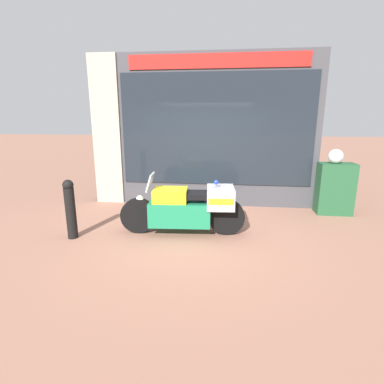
{
  "coord_description": "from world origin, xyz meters",
  "views": [
    {
      "loc": [
        0.63,
        -5.42,
        2.16
      ],
      "look_at": [
        -0.08,
        0.37,
        0.69
      ],
      "focal_mm": 28.0,
      "sensor_mm": 36.0,
      "label": 1
    }
  ],
  "objects_px": {
    "white_helmet": "(336,156)",
    "street_bollard": "(70,208)",
    "paramedic_motorcycle": "(188,207)",
    "utility_cabinet": "(335,189)"
  },
  "relations": [
    {
      "from": "white_helmet",
      "to": "street_bollard",
      "type": "xyz_separation_m",
      "value": [
        -5.13,
        -2.04,
        -0.75
      ]
    },
    {
      "from": "paramedic_motorcycle",
      "to": "utility_cabinet",
      "type": "distance_m",
      "value": 3.52
    },
    {
      "from": "street_bollard",
      "to": "white_helmet",
      "type": "bearing_deg",
      "value": 21.68
    },
    {
      "from": "paramedic_motorcycle",
      "to": "white_helmet",
      "type": "height_order",
      "value": "white_helmet"
    },
    {
      "from": "paramedic_motorcycle",
      "to": "street_bollard",
      "type": "height_order",
      "value": "paramedic_motorcycle"
    },
    {
      "from": "paramedic_motorcycle",
      "to": "street_bollard",
      "type": "distance_m",
      "value": 2.13
    },
    {
      "from": "white_helmet",
      "to": "paramedic_motorcycle",
      "type": "bearing_deg",
      "value": -152.85
    },
    {
      "from": "utility_cabinet",
      "to": "white_helmet",
      "type": "relative_size",
      "value": 3.69
    },
    {
      "from": "utility_cabinet",
      "to": "street_bollard",
      "type": "xyz_separation_m",
      "value": [
        -5.2,
        -2.08,
        -0.02
      ]
    },
    {
      "from": "utility_cabinet",
      "to": "white_helmet",
      "type": "xyz_separation_m",
      "value": [
        -0.07,
        -0.04,
        0.74
      ]
    }
  ]
}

